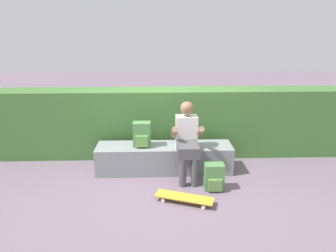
{
  "coord_description": "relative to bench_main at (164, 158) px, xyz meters",
  "views": [
    {
      "loc": [
        -0.09,
        -4.29,
        2.28
      ],
      "look_at": [
        0.06,
        0.39,
        0.75
      ],
      "focal_mm": 32.25,
      "sensor_mm": 36.0,
      "label": 1
    }
  ],
  "objects": [
    {
      "name": "person_skater",
      "position": [
        0.35,
        -0.22,
        0.42
      ],
      "size": [
        0.49,
        0.62,
        1.2
      ],
      "color": "white",
      "rests_on": "ground"
    },
    {
      "name": "hedge_row",
      "position": [
        0.15,
        0.71,
        0.39
      ],
      "size": [
        6.16,
        0.56,
        1.23
      ],
      "color": "#427234",
      "rests_on": "ground"
    },
    {
      "name": "ground_plane",
      "position": [
        0.0,
        -0.29,
        -0.22
      ],
      "size": [
        24.0,
        24.0,
        0.0
      ],
      "primitive_type": "plane",
      "color": "slate"
    },
    {
      "name": "bench_main",
      "position": [
        0.0,
        0.0,
        0.0
      ],
      "size": [
        2.21,
        0.5,
        0.45
      ],
      "color": "gray",
      "rests_on": "ground"
    },
    {
      "name": "backpack_on_bench",
      "position": [
        -0.36,
        -0.01,
        0.42
      ],
      "size": [
        0.28,
        0.23,
        0.4
      ],
      "color": "#51894C",
      "rests_on": "bench_main"
    },
    {
      "name": "skateboard_near_person",
      "position": [
        0.25,
        -0.99,
        -0.15
      ],
      "size": [
        0.82,
        0.45,
        0.09
      ],
      "color": "gold",
      "rests_on": "ground"
    },
    {
      "name": "backpack_on_ground",
      "position": [
        0.71,
        -0.65,
        -0.03
      ],
      "size": [
        0.28,
        0.23,
        0.4
      ],
      "color": "#51894C",
      "rests_on": "ground"
    }
  ]
}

